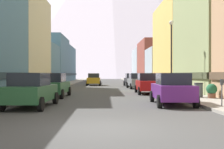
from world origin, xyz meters
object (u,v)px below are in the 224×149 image
(trash_bin_right, at_px, (199,90))
(streetlamp_right, at_px, (171,46))
(car_right_3, at_px, (132,80))
(pedestrian_0, at_px, (157,81))
(potted_plant_0, at_px, (212,90))
(car_driving_0, at_px, (94,79))
(pedestrian_1, at_px, (154,80))
(car_left_0, at_px, (31,90))
(car_right_0, at_px, (172,89))
(car_right_1, at_px, (148,83))
(car_right_2, at_px, (137,81))
(car_left_1, at_px, (53,85))
(parking_meter_near, at_px, (222,89))

(trash_bin_right, distance_m, streetlamp_right, 5.07)
(car_right_3, relative_size, pedestrian_0, 2.78)
(streetlamp_right, bearing_deg, potted_plant_0, -69.09)
(car_driving_0, distance_m, pedestrian_1, 10.17)
(car_right_3, height_order, car_driving_0, same)
(car_left_0, height_order, car_right_0, same)
(car_driving_0, bearing_deg, car_right_1, -72.97)
(car_right_1, xyz_separation_m, car_driving_0, (-5.40, 17.64, 0.00))
(car_right_2, xyz_separation_m, streetlamp_right, (1.55, -10.85, 3.09))
(car_left_1, xyz_separation_m, parking_meter_near, (9.55, -7.58, 0.11))
(car_right_1, bearing_deg, car_driving_0, 107.03)
(car_right_2, height_order, trash_bin_right, car_right_2)
(car_driving_0, relative_size, pedestrian_1, 2.51)
(car_left_0, xyz_separation_m, car_driving_0, (2.20, 27.70, 0.00))
(streetlamp_right, bearing_deg, car_right_2, 98.14)
(car_left_0, distance_m, potted_plant_0, 11.39)
(car_driving_0, xyz_separation_m, potted_plant_0, (8.60, -24.08, -0.24))
(streetlamp_right, bearing_deg, car_right_3, 95.20)
(potted_plant_0, bearing_deg, trash_bin_right, 135.16)
(trash_bin_right, bearing_deg, pedestrian_1, 90.34)
(car_left_1, xyz_separation_m, car_right_1, (7.60, 3.57, 0.00))
(car_left_1, height_order, pedestrian_1, pedestrian_1)
(car_left_0, height_order, potted_plant_0, car_left_0)
(car_right_1, relative_size, parking_meter_near, 3.34)
(car_left_0, bearing_deg, trash_bin_right, 22.79)
(pedestrian_0, height_order, streetlamp_right, streetlamp_right)
(car_driving_0, distance_m, parking_meter_near, 29.71)
(car_right_1, height_order, pedestrian_0, car_right_1)
(car_left_1, bearing_deg, trash_bin_right, -12.37)
(car_right_2, bearing_deg, car_driving_0, 121.19)
(car_left_1, relative_size, car_right_3, 1.00)
(car_right_3, bearing_deg, car_driving_0, 153.43)
(car_driving_0, distance_m, streetlamp_right, 21.18)
(car_right_2, xyz_separation_m, potted_plant_0, (3.20, -15.17, -0.24))
(car_left_0, bearing_deg, car_right_1, 52.93)
(car_right_1, distance_m, parking_meter_near, 11.32)
(car_left_0, bearing_deg, car_right_0, 7.91)
(car_right_0, bearing_deg, car_right_1, 89.97)
(car_right_0, height_order, pedestrian_1, pedestrian_1)
(car_driving_0, height_order, pedestrian_0, car_driving_0)
(car_right_0, bearing_deg, car_left_0, -172.09)
(car_left_0, xyz_separation_m, car_right_2, (7.60, 18.79, 0.00))
(car_right_0, distance_m, car_driving_0, 27.19)
(parking_meter_near, xyz_separation_m, trash_bin_right, (0.60, 5.35, -0.37))
(car_driving_0, relative_size, trash_bin_right, 4.49)
(pedestrian_1, bearing_deg, pedestrian_0, -90.00)
(car_right_1, distance_m, pedestrian_0, 9.21)
(pedestrian_0, relative_size, streetlamp_right, 0.27)
(car_right_0, xyz_separation_m, car_driving_0, (-5.40, 26.65, 0.00))
(car_driving_0, bearing_deg, car_right_2, -58.81)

